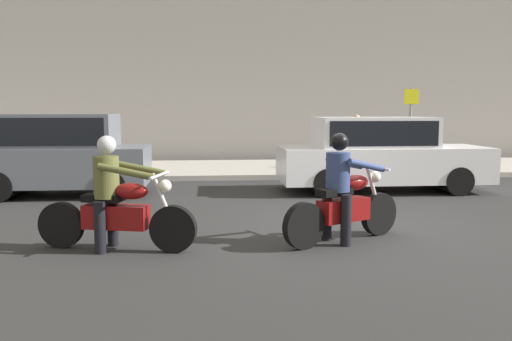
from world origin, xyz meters
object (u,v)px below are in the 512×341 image
at_px(pedestrian_bystander, 356,137).
at_px(motorcycle_with_rider_denim_blue, 343,197).
at_px(parked_sedan_white, 379,153).
at_px(street_sign_post, 410,120).
at_px(motorcycle_with_rider_olive, 115,204).
at_px(parked_hatchback_slate_gray, 63,154).

bearing_deg(pedestrian_bystander, motorcycle_with_rider_denim_blue, -107.01).
xyz_separation_m(motorcycle_with_rider_denim_blue, pedestrian_bystander, (2.55, 8.34, 0.43)).
bearing_deg(parked_sedan_white, motorcycle_with_rider_denim_blue, -113.75).
bearing_deg(motorcycle_with_rider_denim_blue, street_sign_post, 62.88).
relative_size(motorcycle_with_rider_olive, motorcycle_with_rider_denim_blue, 1.15).
height_order(parked_hatchback_slate_gray, street_sign_post, street_sign_post).
distance_m(street_sign_post, pedestrian_bystander, 1.65).
bearing_deg(parked_hatchback_slate_gray, motorcycle_with_rider_denim_blue, -42.29).
xyz_separation_m(motorcycle_with_rider_olive, parked_hatchback_slate_gray, (-1.92, 4.80, 0.29)).
xyz_separation_m(parked_sedan_white, street_sign_post, (2.04, 3.33, 0.71)).
relative_size(parked_sedan_white, street_sign_post, 2.00).
relative_size(motorcycle_with_rider_olive, pedestrian_bystander, 1.36).
relative_size(motorcycle_with_rider_denim_blue, parked_hatchback_slate_gray, 0.52).
bearing_deg(pedestrian_bystander, parked_hatchback_slate_gray, -154.14).
bearing_deg(parked_sedan_white, pedestrian_bystander, 82.02).
height_order(motorcycle_with_rider_olive, motorcycle_with_rider_denim_blue, motorcycle_with_rider_denim_blue).
height_order(parked_hatchback_slate_gray, pedestrian_bystander, parked_hatchback_slate_gray).
xyz_separation_m(motorcycle_with_rider_olive, motorcycle_with_rider_denim_blue, (3.17, 0.16, 0.01)).
bearing_deg(motorcycle_with_rider_denim_blue, parked_hatchback_slate_gray, 137.71).
relative_size(motorcycle_with_rider_olive, parked_hatchback_slate_gray, 0.60).
relative_size(parked_hatchback_slate_gray, parked_sedan_white, 0.77).
height_order(motorcycle_with_rider_olive, parked_hatchback_slate_gray, parked_hatchback_slate_gray).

